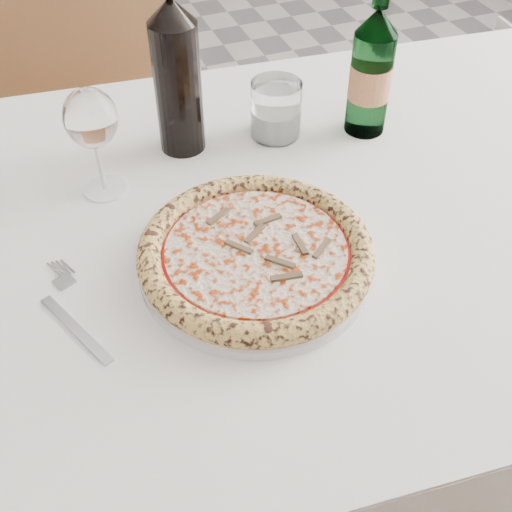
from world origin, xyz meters
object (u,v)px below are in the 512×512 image
object	(u,v)px
chair_far	(106,98)
tumbler	(276,113)
dining_table	(232,263)
wine_bottle	(177,75)
pizza	(256,252)
plate	(256,262)
beer_bottle	(371,72)
wine_glass	(91,121)

from	to	relation	value
chair_far	tumbler	size ratio (longest dim) A/B	9.98
dining_table	wine_bottle	size ratio (longest dim) A/B	5.30
pizza	wine_bottle	xyz separation A→B (m)	(-0.01, 0.30, 0.10)
plate	pizza	world-z (taller)	pizza
plate	beer_bottle	world-z (taller)	beer_bottle
plate	wine_bottle	world-z (taller)	wine_bottle
wine_glass	wine_bottle	bearing A→B (deg)	25.67
pizza	plate	bearing A→B (deg)	18.31
chair_far	plate	bearing A→B (deg)	-86.87
pizza	tumbler	size ratio (longest dim) A/B	3.31
beer_bottle	wine_bottle	bearing A→B (deg)	168.09
pizza	wine_bottle	world-z (taller)	wine_bottle
dining_table	wine_glass	size ratio (longest dim) A/B	9.33
chair_far	plate	size ratio (longest dim) A/B	3.03
wine_glass	beer_bottle	size ratio (longest dim) A/B	0.65
tumbler	wine_glass	bearing A→B (deg)	-171.09
plate	wine_bottle	size ratio (longest dim) A/B	1.03
chair_far	wine_bottle	bearing A→B (deg)	-86.01
pizza	tumbler	distance (m)	0.32
pizza	tumbler	xyz separation A→B (m)	(0.15, 0.28, 0.01)
chair_far	beer_bottle	bearing A→B (deg)	-62.41
chair_far	pizza	bearing A→B (deg)	-86.87
beer_bottle	wine_bottle	world-z (taller)	wine_bottle
plate	beer_bottle	distance (m)	0.39
pizza	wine_glass	size ratio (longest dim) A/B	1.82
plate	wine_bottle	distance (m)	0.33
chair_far	wine_bottle	world-z (taller)	wine_bottle
chair_far	beer_bottle	world-z (taller)	beer_bottle
wine_bottle	wine_glass	bearing A→B (deg)	-154.33
dining_table	pizza	world-z (taller)	pizza
plate	pizza	xyz separation A→B (m)	(-0.00, -0.00, 0.02)
beer_bottle	wine_bottle	distance (m)	0.31
pizza	wine_bottle	distance (m)	0.32
dining_table	wine_bottle	bearing A→B (deg)	92.19
dining_table	wine_glass	bearing A→B (deg)	138.21
chair_far	beer_bottle	xyz separation A→B (m)	(0.34, -0.65, 0.33)
plate	dining_table	bearing A→B (deg)	90.00
dining_table	beer_bottle	xyz separation A→B (m)	(0.29, 0.14, 0.19)
tumbler	dining_table	bearing A→B (deg)	-128.78
wine_glass	tumbler	size ratio (longest dim) A/B	1.81
wine_glass	wine_bottle	distance (m)	0.16
wine_glass	beer_bottle	distance (m)	0.44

